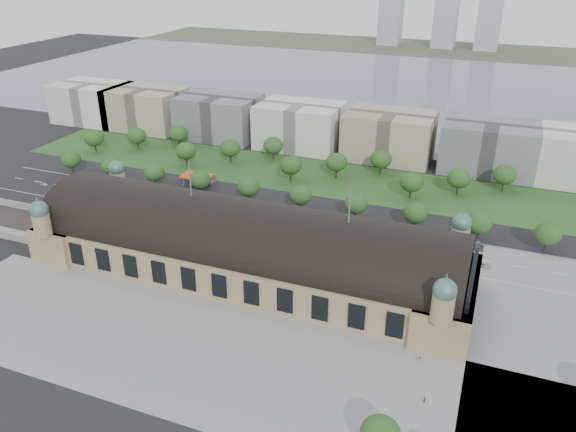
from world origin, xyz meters
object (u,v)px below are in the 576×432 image
(petrol_station, at_px, (203,177))
(traffic_car_2, at_px, (137,208))
(traffic_car_1, at_px, (139,199))
(pedestrian_0, at_px, (420,360))
(parked_car_0, at_px, (114,214))
(bus_mid, at_px, (274,227))
(parked_car_1, at_px, (134,217))
(parked_car_6, at_px, (211,227))
(bus_east, at_px, (327,236))
(traffic_car_3, at_px, (227,202))
(traffic_car_4, at_px, (270,233))
(parked_car_2, at_px, (153,216))
(bus_west, at_px, (226,225))
(pedestrian_1, at_px, (425,400))
(parked_car_5, at_px, (181,222))
(traffic_car_5, at_px, (398,235))
(traffic_car_6, at_px, (483,265))
(parked_car_3, at_px, (157,217))
(traffic_car_0, at_px, (44,184))
(parked_car_4, at_px, (148,220))

(petrol_station, xyz_separation_m, traffic_car_2, (-11.78, -36.35, -2.14))
(traffic_car_1, height_order, pedestrian_0, pedestrian_0)
(parked_car_0, bearing_deg, bus_mid, 62.07)
(parked_car_0, height_order, parked_car_1, parked_car_1)
(parked_car_6, height_order, bus_east, bus_east)
(traffic_car_3, bearing_deg, traffic_car_4, -120.72)
(parked_car_2, relative_size, bus_east, 0.39)
(bus_east, bearing_deg, bus_west, 97.74)
(pedestrian_1, bearing_deg, parked_car_5, 83.29)
(traffic_car_5, bearing_deg, petrol_station, 84.86)
(traffic_car_2, xyz_separation_m, pedestrian_0, (129.03, -54.36, 0.15))
(parked_car_2, xyz_separation_m, bus_east, (73.52, 7.30, 1.08))
(pedestrian_1, bearing_deg, traffic_car_6, 17.48)
(parked_car_5, distance_m, pedestrian_1, 125.68)
(traffic_car_6, bearing_deg, parked_car_1, -79.04)
(traffic_car_1, height_order, traffic_car_6, traffic_car_1)
(bus_west, bearing_deg, parked_car_1, 102.58)
(parked_car_2, distance_m, parked_car_3, 2.07)
(parked_car_2, distance_m, bus_mid, 51.78)
(traffic_car_0, bearing_deg, traffic_car_4, 93.13)
(parked_car_1, bearing_deg, parked_car_6, 72.87)
(parked_car_6, bearing_deg, parked_car_5, -117.89)
(traffic_car_6, bearing_deg, parked_car_2, -80.39)
(parked_car_2, height_order, bus_mid, bus_mid)
(traffic_car_1, relative_size, pedestrian_0, 2.33)
(parked_car_2, xyz_separation_m, bus_mid, (51.26, 7.30, 0.95))
(petrol_station, distance_m, traffic_car_5, 99.44)
(traffic_car_0, distance_m, traffic_car_4, 118.49)
(traffic_car_3, height_order, parked_car_5, traffic_car_3)
(bus_west, height_order, bus_mid, bus_west)
(traffic_car_3, height_order, parked_car_0, parked_car_0)
(traffic_car_5, xyz_separation_m, parked_car_4, (-98.08, -23.77, 0.05))
(traffic_car_4, bearing_deg, parked_car_0, -85.29)
(parked_car_2, relative_size, parked_car_6, 0.99)
(bus_mid, bearing_deg, parked_car_4, 98.74)
(pedestrian_0, bearing_deg, traffic_car_2, 156.59)
(traffic_car_5, relative_size, parked_car_2, 0.90)
(parked_car_1, bearing_deg, parked_car_0, -113.41)
(traffic_car_3, relative_size, parked_car_3, 1.01)
(traffic_car_3, bearing_deg, traffic_car_0, 102.79)
(petrol_station, xyz_separation_m, bus_mid, (50.35, -33.28, -1.26))
(petrol_station, distance_m, parked_car_2, 40.66)
(traffic_car_0, distance_m, traffic_car_1, 51.56)
(parked_car_3, distance_m, pedestrian_0, 126.58)
(traffic_car_0, xyz_separation_m, traffic_car_2, (56.19, -6.50, 0.13))
(traffic_car_6, distance_m, parked_car_2, 130.66)
(traffic_car_0, relative_size, bus_east, 0.30)
(petrol_station, bearing_deg, traffic_car_2, -107.95)
(traffic_car_2, height_order, parked_car_1, traffic_car_2)
(traffic_car_3, distance_m, parked_car_1, 39.90)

